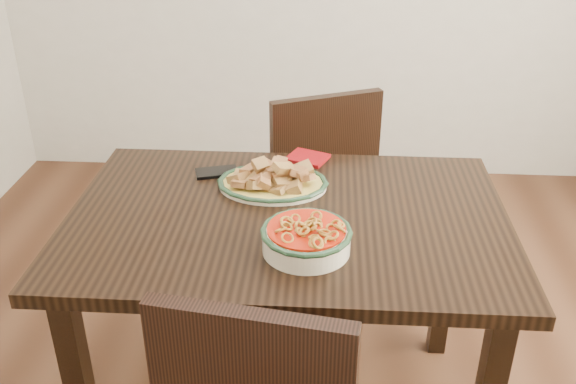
# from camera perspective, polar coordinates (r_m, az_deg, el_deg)

# --- Properties ---
(dining_table) EXTENTS (1.23, 0.82, 0.75)m
(dining_table) POSITION_cam_1_polar(r_m,az_deg,el_deg) (1.85, -0.04, -4.56)
(dining_table) COLOR black
(dining_table) RESTS_ON ground
(chair_far) EXTENTS (0.55, 0.55, 0.89)m
(chair_far) POSITION_cam_1_polar(r_m,az_deg,el_deg) (2.52, 2.32, 0.93)
(chair_far) COLOR black
(chair_far) RESTS_ON ground
(fish_plate) EXTENTS (0.33, 0.25, 0.11)m
(fish_plate) POSITION_cam_1_polar(r_m,az_deg,el_deg) (1.92, -1.38, 1.64)
(fish_plate) COLOR beige
(fish_plate) RESTS_ON dining_table
(noodle_bowl) EXTENTS (0.23, 0.23, 0.08)m
(noodle_bowl) POSITION_cam_1_polar(r_m,az_deg,el_deg) (1.62, 1.65, -3.92)
(noodle_bowl) COLOR #ECE5C8
(noodle_bowl) RESTS_ON dining_table
(smartphone) EXTENTS (0.14, 0.10, 0.01)m
(smartphone) POSITION_cam_1_polar(r_m,az_deg,el_deg) (2.03, -6.38, 1.77)
(smartphone) COLOR black
(smartphone) RESTS_ON dining_table
(napkin) EXTENTS (0.15, 0.14, 0.01)m
(napkin) POSITION_cam_1_polar(r_m,az_deg,el_deg) (2.11, 1.76, 3.05)
(napkin) COLOR maroon
(napkin) RESTS_ON dining_table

